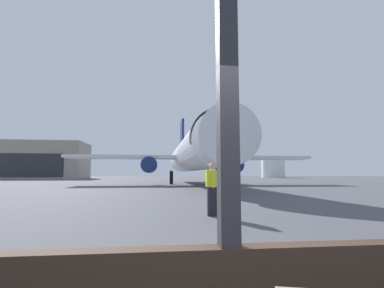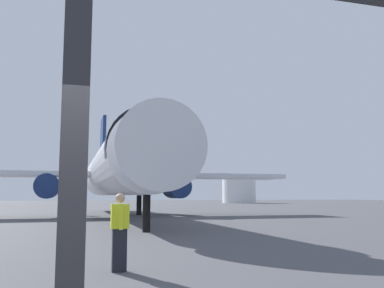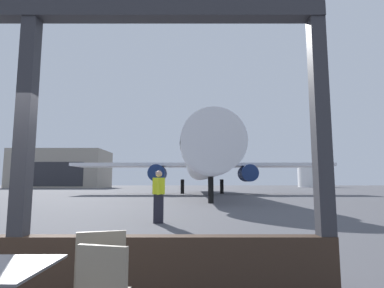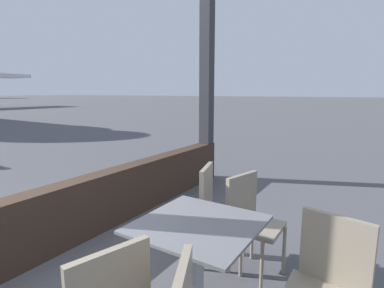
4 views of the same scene
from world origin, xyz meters
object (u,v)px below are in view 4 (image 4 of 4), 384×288
Objects in this scene: cafe_chair_window_right at (250,215)px; cafe_chair_aisle_left at (216,207)px; dining_table at (198,264)px; cafe_chair_window_left at (328,282)px.

cafe_chair_aisle_left reaches higher than cafe_chair_window_right.
cafe_chair_aisle_left is at bearing 18.35° from dining_table.
dining_table is at bearing -161.65° from cafe_chair_aisle_left.
cafe_chair_aisle_left is at bearing 98.29° from cafe_chair_window_right.
cafe_chair_aisle_left is (-0.05, 0.31, 0.03)m from cafe_chair_window_right.
cafe_chair_window_right is 0.94× the size of cafe_chair_aisle_left.
cafe_chair_aisle_left reaches higher than cafe_chair_window_left.
dining_table is 0.86× the size of cafe_chair_window_left.
cafe_chair_window_left is at bearing -133.08° from cafe_chair_window_right.
cafe_chair_aisle_left is (0.64, 1.04, 0.01)m from cafe_chair_window_left.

